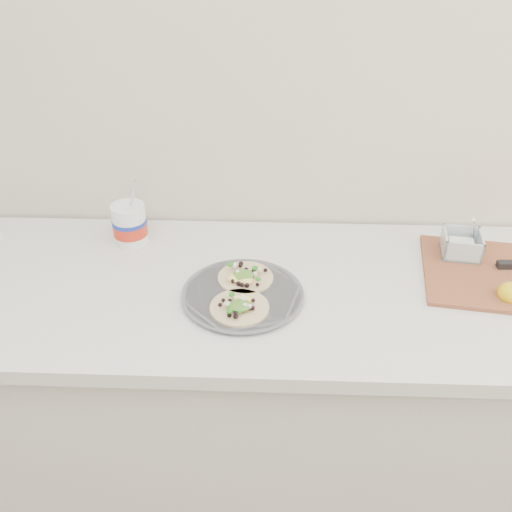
{
  "coord_description": "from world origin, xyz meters",
  "views": [
    {
      "loc": [
        0.22,
        0.22,
        1.78
      ],
      "look_at": [
        0.17,
        1.46,
        0.96
      ],
      "focal_mm": 40.0,
      "sensor_mm": 36.0,
      "label": 1
    }
  ],
  "objects": [
    {
      "name": "taco_plate",
      "position": [
        0.14,
        1.36,
        0.92
      ],
      "size": [
        0.31,
        0.31,
        0.04
      ],
      "rotation": [
        0.0,
        0.0,
        -0.33
      ],
      "color": "#585A5F",
      "rests_on": "counter"
    },
    {
      "name": "counter",
      "position": [
        0.0,
        1.43,
        0.45
      ],
      "size": [
        2.44,
        0.66,
        0.9
      ],
      "color": "silver",
      "rests_on": "ground"
    },
    {
      "name": "cutboard",
      "position": [
        0.85,
        1.48,
        0.92
      ],
      "size": [
        0.51,
        0.39,
        0.07
      ],
      "rotation": [
        0.0,
        0.0,
        -0.14
      ],
      "color": "brown",
      "rests_on": "counter"
    },
    {
      "name": "tub",
      "position": [
        -0.2,
        1.62,
        0.97
      ],
      "size": [
        0.1,
        0.1,
        0.22
      ],
      "rotation": [
        0.0,
        0.0,
        0.34
      ],
      "color": "white",
      "rests_on": "counter"
    }
  ]
}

